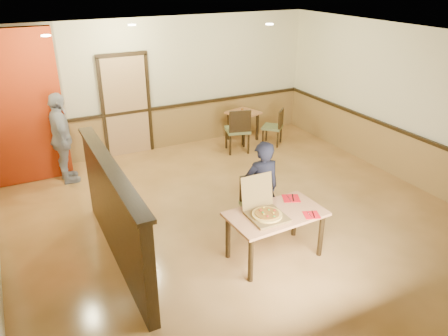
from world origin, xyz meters
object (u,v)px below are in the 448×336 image
(main_table, at_px, (276,220))
(diner, at_px, (261,189))
(passerby, at_px, (62,139))
(pizza_box, at_px, (265,212))
(condiment, at_px, (242,111))
(side_chair_right, at_px, (275,126))
(diner_chair, at_px, (256,201))
(side_chair_left, at_px, (238,129))
(side_table, at_px, (243,119))

(main_table, bearing_deg, diner, 75.47)
(passerby, bearing_deg, pizza_box, -152.84)
(passerby, relative_size, pizza_box, 3.04)
(main_table, relative_size, condiment, 9.98)
(passerby, distance_m, pizza_box, 4.27)
(side_chair_right, xyz_separation_m, condiment, (-0.59, 0.47, 0.29))
(side_chair_right, height_order, pizza_box, pizza_box)
(pizza_box, bearing_deg, diner_chair, 68.16)
(diner, relative_size, passerby, 0.88)
(main_table, relative_size, diner, 0.89)
(passerby, bearing_deg, condiment, -86.67)
(main_table, distance_m, side_chair_left, 3.81)
(diner, xyz_separation_m, passerby, (-2.31, 3.19, 0.10))
(main_table, distance_m, pizza_box, 0.25)
(main_table, bearing_deg, side_chair_left, 66.75)
(main_table, bearing_deg, condiment, 64.57)
(condiment, bearing_deg, side_table, 52.34)
(main_table, relative_size, diner_chair, 1.52)
(side_table, height_order, passerby, passerby)
(side_chair_left, relative_size, passerby, 0.58)
(main_table, distance_m, diner, 0.62)
(side_table, height_order, pizza_box, pizza_box)
(main_table, bearing_deg, passerby, 117.87)
(side_chair_right, distance_m, side_table, 0.77)
(diner_chair, height_order, side_chair_left, side_chair_left)
(diner_chair, distance_m, condiment, 3.70)
(diner_chair, bearing_deg, side_table, 67.29)
(side_chair_right, relative_size, condiment, 6.20)
(side_chair_right, relative_size, passerby, 0.48)
(side_chair_right, relative_size, diner, 0.55)
(main_table, bearing_deg, diner_chair, 77.78)
(side_chair_left, bearing_deg, diner, 82.43)
(diner_chair, relative_size, side_chair_right, 1.06)
(diner_chair, height_order, condiment, diner_chair)
(passerby, bearing_deg, side_chair_left, -94.18)
(diner, height_order, condiment, diner)
(side_table, distance_m, condiment, 0.29)
(condiment, bearing_deg, diner, -114.98)
(main_table, height_order, diner_chair, diner_chair)
(side_chair_left, bearing_deg, condiment, -111.79)
(diner_chair, bearing_deg, side_chair_right, 56.01)
(main_table, xyz_separation_m, diner, (0.13, 0.58, 0.16))
(side_chair_left, distance_m, diner, 3.23)
(diner_chair, xyz_separation_m, side_chair_left, (1.24, 2.83, 0.06))
(diner_chair, xyz_separation_m, passerby, (-2.31, 3.04, 0.37))
(diner, distance_m, condiment, 3.82)
(passerby, xyz_separation_m, pizza_box, (2.00, -3.77, -0.09))
(main_table, height_order, side_chair_right, side_chair_right)
(diner, height_order, passerby, passerby)
(side_chair_left, distance_m, pizza_box, 3.89)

